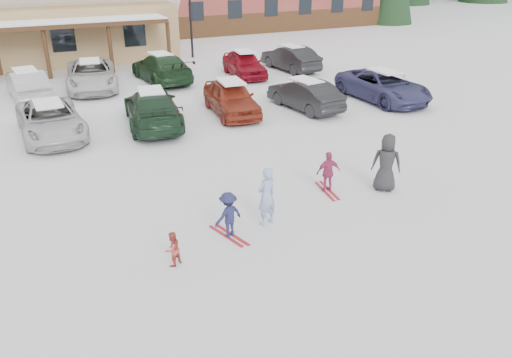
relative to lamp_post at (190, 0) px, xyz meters
name	(u,v)px	position (x,y,z in m)	size (l,w,h in m)	color
ground	(262,229)	(-5.95, -23.27, -3.77)	(160.00, 160.00, 0.00)	white
lamp_post	(190,0)	(0.00, 0.00, 0.00)	(0.50, 0.25, 6.73)	black
adult_skier	(266,196)	(-5.72, -23.08, -2.94)	(0.61, 0.40, 1.67)	#849AC0
toddler_red	(172,249)	(-8.60, -23.90, -3.33)	(0.43, 0.34, 0.88)	#A93B34
child_navy	(228,215)	(-6.90, -23.24, -3.14)	(0.81, 0.47, 1.26)	#1B1D41
skis_child_navy	(229,235)	(-6.90, -23.24, -3.76)	(0.20, 1.40, 0.03)	#A51721
child_magenta	(328,172)	(-3.10, -22.08, -3.12)	(0.77, 0.32, 1.31)	#A32E5A
skis_child_magenta	(327,191)	(-3.10, -22.08, -3.76)	(0.20, 1.40, 0.03)	#A51721
bystander_dark	(386,163)	(-1.44, -22.74, -2.86)	(0.89, 0.58, 1.83)	#262628
parked_car_2	(51,120)	(-10.35, -13.10, -3.08)	(2.31, 5.02, 1.39)	beige
parked_car_3	(152,108)	(-6.33, -13.48, -3.01)	(2.14, 5.27, 1.53)	#18311E
parked_car_4	(231,98)	(-2.67, -13.34, -3.01)	(1.79, 4.46, 1.52)	maroon
parked_car_5	(305,95)	(0.74, -14.13, -3.08)	(1.47, 4.22, 1.39)	black
parked_car_6	(383,86)	(5.01, -14.46, -3.03)	(2.45, 5.32, 1.48)	navy
parked_car_9	(27,84)	(-10.89, -6.68, -3.03)	(1.57, 4.49, 1.48)	#ADADB2
parked_car_10	(91,75)	(-7.69, -5.98, -3.01)	(2.53, 5.49, 1.52)	silver
parked_car_11	(162,68)	(-3.82, -5.93, -2.99)	(2.20, 5.40, 1.57)	#1A361D
parked_car_12	(244,64)	(0.92, -6.78, -3.03)	(1.75, 4.36, 1.49)	maroon
parked_car_13	(290,58)	(4.21, -6.47, -3.03)	(1.58, 4.52, 1.49)	black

